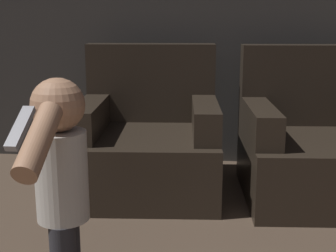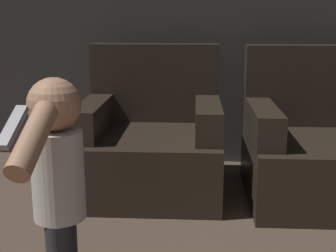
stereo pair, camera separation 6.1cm
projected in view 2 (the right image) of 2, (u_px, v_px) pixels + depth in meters
name	position (u px, v px, depth m)	size (l,w,h in m)	color
armchair_left	(151.00, 142.00, 3.11)	(0.97, 0.97, 0.94)	black
armchair_right	(319.00, 148.00, 2.97)	(0.97, 0.97, 0.94)	black
person_toddler	(57.00, 176.00, 1.78)	(0.20, 0.62, 0.91)	#28282D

